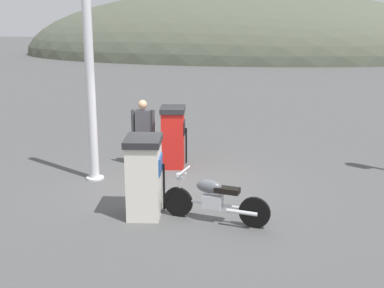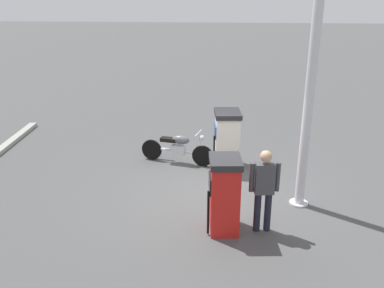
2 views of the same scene
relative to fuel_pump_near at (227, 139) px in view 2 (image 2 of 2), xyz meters
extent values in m
plane|color=#4C4C4C|center=(0.31, 1.55, -0.76)|extent=(120.00, 120.00, 0.00)
cube|color=silver|center=(0.00, 0.00, -0.07)|extent=(0.67, 0.84, 1.38)
cube|color=#1E478C|center=(0.30, 0.03, 0.23)|extent=(0.09, 0.54, 0.32)
cube|color=#262628|center=(0.00, 0.00, 0.68)|extent=(0.73, 0.92, 0.12)
cylinder|color=black|center=(0.31, 0.27, -0.28)|extent=(0.05, 0.05, 0.90)
cube|color=red|center=(0.00, 3.10, -0.08)|extent=(0.59, 0.72, 1.36)
cube|color=black|center=(0.27, 3.13, 0.22)|extent=(0.08, 0.47, 0.32)
cube|color=#262628|center=(0.00, 3.10, 0.66)|extent=(0.65, 0.79, 0.12)
cylinder|color=black|center=(0.29, 3.33, -0.29)|extent=(0.05, 0.05, 0.89)
cylinder|color=black|center=(0.62, 0.03, -0.48)|extent=(0.57, 0.19, 0.57)
cylinder|color=black|center=(2.04, -0.29, -0.48)|extent=(0.57, 0.19, 0.57)
cube|color=silver|center=(1.28, -0.12, -0.38)|extent=(0.40, 0.28, 0.24)
cylinder|color=silver|center=(1.33, -0.13, -0.43)|extent=(1.08, 0.29, 0.05)
ellipsoid|color=#595B60|center=(1.22, -0.11, -0.10)|extent=(0.52, 0.32, 0.24)
cube|color=black|center=(1.55, -0.18, -0.13)|extent=(0.47, 0.29, 0.10)
cylinder|color=silver|center=(0.66, 0.02, -0.18)|extent=(0.26, 0.10, 0.57)
cylinder|color=silver|center=(0.74, 0.00, 0.14)|extent=(0.16, 0.55, 0.04)
sphere|color=silver|center=(0.64, 0.03, 0.02)|extent=(0.17, 0.17, 0.14)
cylinder|color=silver|center=(1.82, -0.37, -0.46)|extent=(0.55, 0.19, 0.07)
cylinder|color=#1E1E2D|center=(-0.83, 3.05, -0.37)|extent=(0.15, 0.15, 0.80)
cylinder|color=#1E1E2D|center=(-0.63, 3.08, -0.37)|extent=(0.15, 0.15, 0.80)
cube|color=#3F3F44|center=(-0.73, 3.06, 0.33)|extent=(0.38, 0.25, 0.59)
cylinder|color=#3F3F44|center=(-0.97, 3.03, 0.36)|extent=(0.10, 0.10, 0.56)
cylinder|color=#3F3F44|center=(-0.49, 3.09, 0.36)|extent=(0.10, 0.10, 0.56)
sphere|color=tan|center=(-0.73, 3.06, 0.77)|extent=(0.25, 0.25, 0.22)
cylinder|color=silver|center=(-1.61, 1.92, 1.47)|extent=(0.20, 0.20, 4.46)
cylinder|color=silver|center=(-1.61, 1.92, -0.74)|extent=(0.40, 0.40, 0.04)
camera|label=1|loc=(2.08, -8.68, 2.97)|focal=47.49mm
camera|label=2|loc=(-0.04, 9.99, 3.52)|focal=38.24mm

